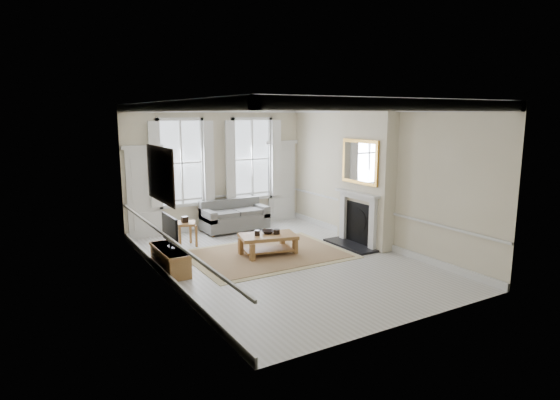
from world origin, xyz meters
TOP-DOWN VIEW (x-y plane):
  - floor at (0.00, 0.00)m, footprint 7.20×7.20m
  - ceiling at (0.00, 0.00)m, footprint 7.20×7.20m
  - back_wall at (0.00, 3.60)m, footprint 5.20×0.00m
  - left_wall at (-2.60, 0.00)m, footprint 0.00×7.20m
  - right_wall at (2.60, 0.00)m, footprint 0.00×7.20m
  - window_left at (-1.05, 3.55)m, footprint 1.26×0.20m
  - window_right at (1.05, 3.55)m, footprint 1.26×0.20m
  - door_left at (-2.05, 3.56)m, footprint 0.90×0.08m
  - door_right at (2.05, 3.56)m, footprint 0.90×0.08m
  - painting at (-2.56, 0.30)m, footprint 0.05×1.66m
  - chimney_breast at (2.43, 0.20)m, footprint 0.35×1.70m
  - hearth at (2.00, 0.20)m, footprint 0.55×1.50m
  - fireplace at (2.20, 0.20)m, footprint 0.21×1.45m
  - mirror at (2.21, 0.20)m, footprint 0.06×1.26m
  - sofa at (0.25, 3.11)m, footprint 1.77×0.86m
  - side_table at (-1.45, 2.26)m, footprint 0.64×0.64m
  - rug at (-0.07, 0.61)m, footprint 3.50×2.60m
  - coffee_table at (-0.07, 0.61)m, footprint 1.40×1.01m
  - ceramic_pot_a at (-0.32, 0.66)m, footprint 0.12×0.12m
  - ceramic_pot_b at (0.13, 0.56)m, footprint 0.15×0.15m
  - bowl at (-0.02, 0.71)m, footprint 0.38×0.38m
  - tv_stand at (-2.34, 0.63)m, footprint 0.44×1.35m
  - tv at (-2.32, 0.63)m, footprint 0.08×0.90m

SIDE VIEW (x-z plane):
  - floor at x=0.00m, z-range 0.00..0.00m
  - rug at x=-0.07m, z-range 0.00..0.02m
  - hearth at x=2.00m, z-range 0.00..0.05m
  - tv_stand at x=-2.34m, z-range 0.00..0.48m
  - sofa at x=0.25m, z-range -0.07..0.78m
  - coffee_table at x=-0.07m, z-range 0.16..0.63m
  - side_table at x=-1.45m, z-range 0.19..0.78m
  - bowl at x=-0.02m, z-range 0.47..0.55m
  - ceramic_pot_b at x=0.13m, z-range 0.47..0.58m
  - ceramic_pot_a at x=-0.32m, z-range 0.47..0.59m
  - fireplace at x=2.20m, z-range 0.07..1.40m
  - tv at x=-2.32m, z-range 0.54..1.22m
  - door_left at x=-2.05m, z-range 0.00..2.30m
  - door_right at x=2.05m, z-range 0.00..2.30m
  - back_wall at x=0.00m, z-range -0.90..4.30m
  - left_wall at x=-2.60m, z-range -1.90..5.30m
  - right_wall at x=2.60m, z-range -1.90..5.30m
  - chimney_breast at x=2.43m, z-range 0.01..3.39m
  - window_left at x=-1.05m, z-range 0.80..3.00m
  - window_right at x=1.05m, z-range 0.80..3.00m
  - painting at x=-2.56m, z-range 1.52..2.58m
  - mirror at x=2.21m, z-range 1.52..2.58m
  - ceiling at x=0.00m, z-range 3.40..3.40m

